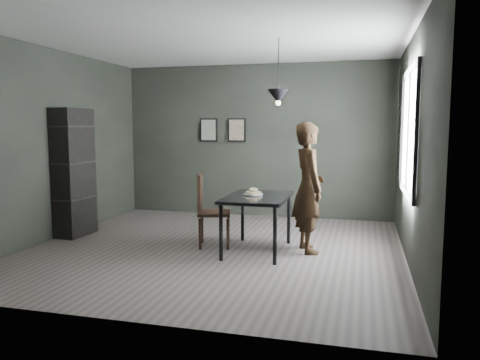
% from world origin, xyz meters
% --- Properties ---
extents(ground, '(5.00, 5.00, 0.00)m').
position_xyz_m(ground, '(0.00, 0.00, 0.00)').
color(ground, '#3A3532').
rests_on(ground, ground).
extents(back_wall, '(5.00, 0.10, 2.80)m').
position_xyz_m(back_wall, '(0.00, 2.50, 1.40)').
color(back_wall, black).
rests_on(back_wall, ground).
extents(ceiling, '(5.00, 5.00, 0.02)m').
position_xyz_m(ceiling, '(0.00, 0.00, 2.80)').
color(ceiling, silver).
rests_on(ceiling, ground).
extents(window_assembly, '(0.04, 1.96, 1.56)m').
position_xyz_m(window_assembly, '(2.47, 0.20, 1.60)').
color(window_assembly, white).
rests_on(window_assembly, ground).
extents(cafe_table, '(0.80, 1.20, 0.75)m').
position_xyz_m(cafe_table, '(0.60, 0.00, 0.67)').
color(cafe_table, black).
rests_on(cafe_table, ground).
extents(white_plate, '(0.23, 0.23, 0.01)m').
position_xyz_m(white_plate, '(0.53, 0.06, 0.76)').
color(white_plate, white).
rests_on(white_plate, cafe_table).
extents(donut_pile, '(0.22, 0.22, 0.09)m').
position_xyz_m(donut_pile, '(0.53, 0.06, 0.79)').
color(donut_pile, '#F2E4BC').
rests_on(donut_pile, white_plate).
extents(woman, '(0.63, 0.74, 1.72)m').
position_xyz_m(woman, '(1.25, 0.18, 0.86)').
color(woman, black).
rests_on(woman, ground).
extents(wood_chair, '(0.54, 0.54, 1.01)m').
position_xyz_m(wood_chair, '(-0.12, 0.09, 0.58)').
color(wood_chair, black).
rests_on(wood_chair, ground).
extents(shelf_unit, '(0.39, 0.66, 1.94)m').
position_xyz_m(shelf_unit, '(-2.32, 0.22, 0.97)').
color(shelf_unit, black).
rests_on(shelf_unit, ground).
extents(pendant_lamp, '(0.28, 0.28, 0.86)m').
position_xyz_m(pendant_lamp, '(0.85, 0.10, 2.05)').
color(pendant_lamp, black).
rests_on(pendant_lamp, ground).
extents(framed_print_left, '(0.34, 0.04, 0.44)m').
position_xyz_m(framed_print_left, '(-0.90, 2.47, 1.60)').
color(framed_print_left, black).
rests_on(framed_print_left, ground).
extents(framed_print_right, '(0.34, 0.04, 0.44)m').
position_xyz_m(framed_print_right, '(-0.35, 2.47, 1.60)').
color(framed_print_right, black).
rests_on(framed_print_right, ground).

